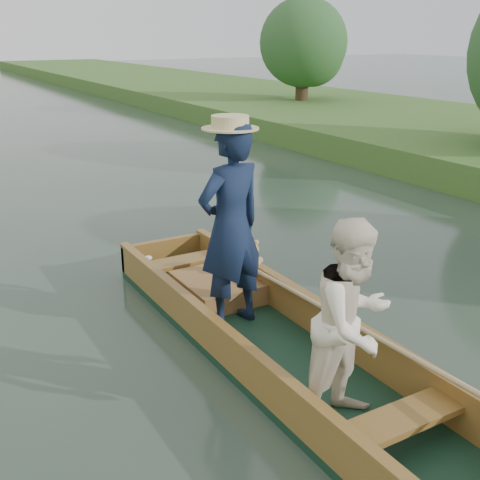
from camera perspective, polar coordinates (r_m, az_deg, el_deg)
ground at (r=5.66m, az=3.12°, el=-10.88°), size 120.00×120.00×0.00m
trees_far at (r=12.39m, az=-21.32°, el=15.73°), size 22.98×14.75×4.34m
punt at (r=5.31m, az=3.17°, el=-5.10°), size 1.16×5.10×2.11m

